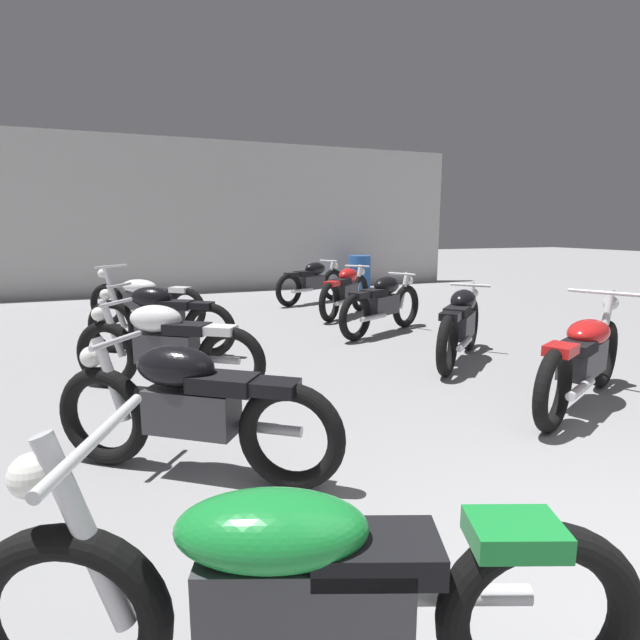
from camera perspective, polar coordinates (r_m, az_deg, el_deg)
back_wall at (r=12.72m, az=-12.74°, el=11.28°), size 13.23×0.24×3.60m
motorcycle_left_row_0 at (r=1.79m, az=-2.25°, el=-27.94°), size 2.06×0.99×0.97m
motorcycle_left_row_1 at (r=3.29m, az=-14.43°, el=-9.50°), size 1.65×1.26×0.88m
motorcycle_left_row_2 at (r=5.00m, az=-17.02°, el=-2.79°), size 1.68×1.21×0.88m
motorcycle_left_row_3 at (r=6.52m, az=-17.75°, el=0.19°), size 1.73×1.14×0.88m
motorcycle_left_row_4 at (r=8.33m, az=-19.21°, el=2.20°), size 1.69×1.53×0.97m
motorcycle_right_row_1 at (r=4.97m, az=27.66°, el=-3.68°), size 2.00×1.11×0.97m
motorcycle_right_row_2 at (r=6.11m, az=15.63°, el=-0.36°), size 1.54×1.39×0.88m
motorcycle_right_row_3 at (r=7.51m, az=7.12°, el=1.92°), size 1.81×0.98×0.88m
motorcycle_right_row_4 at (r=8.96m, az=2.96°, el=3.37°), size 1.55×1.38×0.88m
motorcycle_right_row_5 at (r=10.48m, az=-0.88°, el=4.41°), size 1.84×0.92×0.88m
oil_drum at (r=13.01m, az=4.49°, el=5.41°), size 0.59×0.59×0.85m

